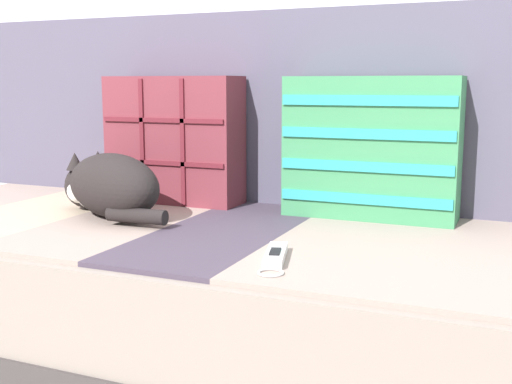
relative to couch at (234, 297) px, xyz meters
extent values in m
plane|color=#A89E8E|center=(0.00, -0.11, -0.18)|extent=(14.00, 14.00, 0.00)
cube|color=#3D3838|center=(0.00, 0.00, -0.11)|extent=(2.12, 0.88, 0.14)
cube|color=gray|center=(0.00, 0.00, 0.07)|extent=(2.07, 0.87, 0.21)
cube|color=tan|center=(-0.57, -0.02, 0.18)|extent=(0.28, 0.78, 0.01)
cube|color=gray|center=(-0.28, -0.02, 0.18)|extent=(0.28, 0.78, 0.01)
cube|color=#423847|center=(0.00, -0.02, 0.18)|extent=(0.28, 0.78, 0.01)
cube|color=gray|center=(0.28, -0.02, 0.18)|extent=(0.28, 0.78, 0.01)
cube|color=gray|center=(0.57, -0.02, 0.18)|extent=(0.28, 0.78, 0.01)
cube|color=#514C60|center=(0.00, 0.37, 0.45)|extent=(2.07, 0.14, 0.54)
cube|color=brown|center=(-0.29, 0.23, 0.36)|extent=(0.39, 0.13, 0.36)
cube|color=maroon|center=(-0.29, 0.16, 0.30)|extent=(0.38, 0.01, 0.01)
cube|color=maroon|center=(-0.36, 0.16, 0.36)|extent=(0.01, 0.01, 0.34)
cube|color=maroon|center=(-0.29, 0.16, 0.42)|extent=(0.38, 0.01, 0.01)
cube|color=maroon|center=(-0.23, 0.16, 0.36)|extent=(0.01, 0.01, 0.34)
cube|color=#3D8956|center=(0.28, 0.23, 0.36)|extent=(0.43, 0.13, 0.36)
cube|color=teal|center=(0.28, 0.16, 0.24)|extent=(0.42, 0.01, 0.02)
cube|color=teal|center=(0.28, 0.16, 0.32)|extent=(0.42, 0.01, 0.02)
cube|color=teal|center=(0.28, 0.16, 0.40)|extent=(0.42, 0.01, 0.02)
cube|color=teal|center=(0.28, 0.16, 0.48)|extent=(0.42, 0.01, 0.02)
ellipsoid|color=black|center=(-0.32, -0.03, 0.26)|extent=(0.38, 0.31, 0.16)
sphere|color=black|center=(-0.45, 0.04, 0.25)|extent=(0.12, 0.12, 0.12)
sphere|color=white|center=(-0.45, 0.00, 0.24)|extent=(0.07, 0.07, 0.07)
ellipsoid|color=white|center=(-0.37, -0.05, 0.24)|extent=(0.10, 0.04, 0.07)
cylinder|color=black|center=(-0.20, -0.11, 0.21)|extent=(0.15, 0.04, 0.04)
cone|color=black|center=(-0.47, 0.01, 0.31)|extent=(0.05, 0.05, 0.05)
cone|color=black|center=(-0.44, 0.07, 0.31)|extent=(0.05, 0.05, 0.05)
cube|color=white|center=(0.20, -0.24, 0.19)|extent=(0.07, 0.15, 0.02)
cube|color=black|center=(0.21, -0.26, 0.20)|extent=(0.03, 0.05, 0.00)
cube|color=black|center=(0.18, -0.18, 0.19)|extent=(0.03, 0.02, 0.02)
torus|color=silver|center=(0.23, -0.34, 0.18)|extent=(0.06, 0.06, 0.01)
camera|label=1|loc=(0.64, -1.37, 0.52)|focal=45.00mm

